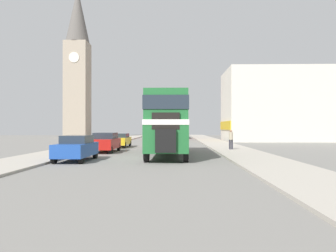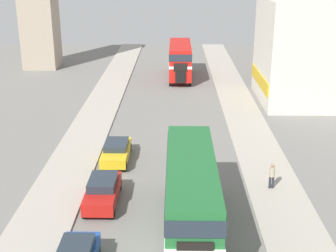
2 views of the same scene
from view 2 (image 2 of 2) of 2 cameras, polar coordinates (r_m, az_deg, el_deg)
The scene contains 5 objects.
double_decker_bus at distance 24.09m, azimuth 2.82°, elevation -7.81°, with size 2.52×10.63×4.11m.
bus_distant at distance 56.53m, azimuth 1.48°, elevation 8.31°, with size 2.57×9.62×4.14m.
car_parked_mid at distance 27.87m, azimuth -7.97°, elevation -7.83°, with size 1.77×4.30×1.54m.
car_parked_far at distance 33.47m, azimuth -6.32°, elevation -3.05°, with size 1.78×4.42×1.35m.
pedestrian_walking at distance 29.68m, azimuth 12.56°, elevation -5.79°, with size 0.33×0.33×1.65m.
Camera 2 is at (0.47, -18.83, 13.55)m, focal length 50.00 mm.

